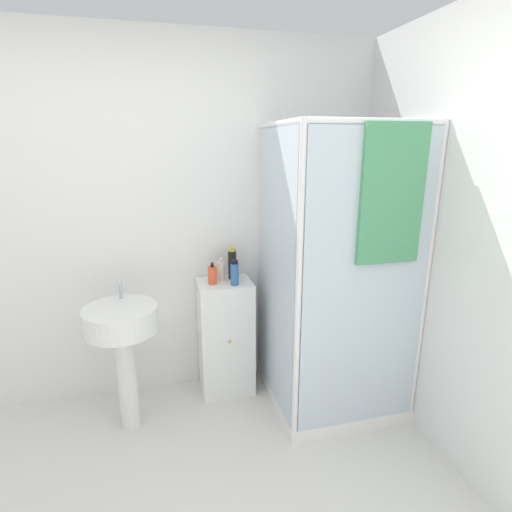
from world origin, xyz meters
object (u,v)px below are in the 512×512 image
object	(u,v)px
shampoo_bottle_tall_black	(232,264)
shampoo_bottle_blue	(235,273)
soap_dispenser	(212,275)
lotion_bottle_white	(221,271)
sink	(123,335)

from	to	relation	value
shampoo_bottle_tall_black	shampoo_bottle_blue	bearing A→B (deg)	-94.35
soap_dispenser	shampoo_bottle_tall_black	size ratio (longest dim) A/B	0.68
soap_dispenser	shampoo_bottle_blue	bearing A→B (deg)	-22.50
soap_dispenser	shampoo_bottle_blue	world-z (taller)	shampoo_bottle_blue
shampoo_bottle_tall_black	lotion_bottle_white	size ratio (longest dim) A/B	1.34
shampoo_bottle_tall_black	lotion_bottle_white	world-z (taller)	shampoo_bottle_tall_black
sink	shampoo_bottle_blue	size ratio (longest dim) A/B	5.50
soap_dispenser	shampoo_bottle_tall_black	xyz separation A→B (m)	(0.15, 0.07, 0.05)
soap_dispenser	shampoo_bottle_blue	distance (m)	0.16
soap_dispenser	shampoo_bottle_tall_black	distance (m)	0.18
shampoo_bottle_tall_black	soap_dispenser	bearing A→B (deg)	-154.19
sink	shampoo_bottle_tall_black	bearing A→B (deg)	22.11
sink	shampoo_bottle_tall_black	xyz separation A→B (m)	(0.75, 0.31, 0.31)
lotion_bottle_white	shampoo_bottle_tall_black	bearing A→B (deg)	13.57
shampoo_bottle_blue	lotion_bottle_white	distance (m)	0.14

